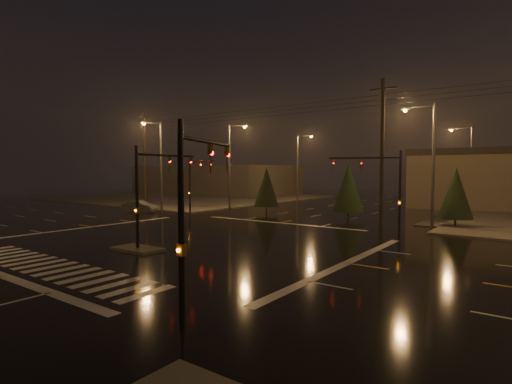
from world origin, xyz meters
TOP-DOWN VIEW (x-y plane):
  - ground at (0.00, 0.00)m, footprint 140.00×140.00m
  - sidewalk_nw at (-30.00, 30.00)m, footprint 36.00×36.00m
  - median_island at (0.00, -4.00)m, footprint 3.00×1.60m
  - crosswalk at (0.00, -9.00)m, footprint 15.00×2.60m
  - stop_bar_near at (0.00, -11.00)m, footprint 16.00×0.50m
  - stop_bar_far at (0.00, 11.00)m, footprint 16.00×0.50m
  - commercial_block at (-35.00, 42.00)m, footprint 30.00×18.00m
  - signal_mast_median at (0.00, -3.07)m, footprint 0.25×4.59m
  - signal_mast_ne at (9.50, 10.14)m, footprint 4.84×1.86m
  - signal_mast_nw at (-9.50, 10.14)m, footprint 4.84×1.86m
  - signal_mast_se at (10.23, -9.75)m, footprint 1.55×3.87m
  - streetlight_1 at (-11.18, 18.00)m, footprint 2.77×0.32m
  - streetlight_2 at (-11.18, 34.00)m, footprint 2.77×0.32m
  - streetlight_3 at (11.18, 16.00)m, footprint 2.77×0.32m
  - streetlight_4 at (11.18, 36.00)m, footprint 2.77×0.32m
  - streetlight_5 at (-16.00, 11.18)m, footprint 0.32×2.77m
  - utility_pole_0 at (-22.00, 14.00)m, footprint 2.20×0.32m
  - utility_pole_1 at (8.00, 14.00)m, footprint 2.20×0.32m
  - conifer_0 at (12.99, 17.21)m, footprint 2.66×2.66m
  - conifer_3 at (-5.80, 17.47)m, footprint 2.73×2.73m
  - conifer_4 at (3.71, 17.34)m, footprint 2.91×2.91m
  - car_crossing at (-17.33, 9.52)m, footprint 4.16×2.43m

SIDE VIEW (x-z plane):
  - ground at x=0.00m, z-range 0.00..0.00m
  - crosswalk at x=0.00m, z-range 0.00..0.01m
  - stop_bar_near at x=0.00m, z-range 0.00..0.01m
  - stop_bar_far at x=0.00m, z-range 0.00..0.01m
  - sidewalk_nw at x=-30.00m, z-range 0.00..0.12m
  - median_island at x=0.00m, z-range 0.00..0.15m
  - car_crossing at x=-17.33m, z-range 0.00..1.30m
  - conifer_0 at x=12.99m, z-range 0.35..5.20m
  - commercial_block at x=-35.00m, z-range 0.00..5.60m
  - conifer_3 at x=-5.80m, z-range 0.35..5.31m
  - conifer_4 at x=3.71m, z-range 0.35..5.60m
  - signal_mast_se at x=10.23m, z-range 0.71..6.71m
  - signal_mast_median at x=0.00m, z-range 0.75..6.75m
  - signal_mast_ne at x=9.50m, z-range 0.79..6.79m
  - signal_mast_nw at x=-9.50m, z-range 0.79..6.79m
  - streetlight_1 at x=-11.18m, z-range 0.80..10.80m
  - streetlight_2 at x=-11.18m, z-range 0.80..10.80m
  - streetlight_3 at x=11.18m, z-range 0.80..10.80m
  - streetlight_4 at x=11.18m, z-range 0.80..10.80m
  - streetlight_5 at x=-16.00m, z-range 0.80..10.80m
  - utility_pole_0 at x=-22.00m, z-range 0.13..12.13m
  - utility_pole_1 at x=8.00m, z-range 0.13..12.13m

